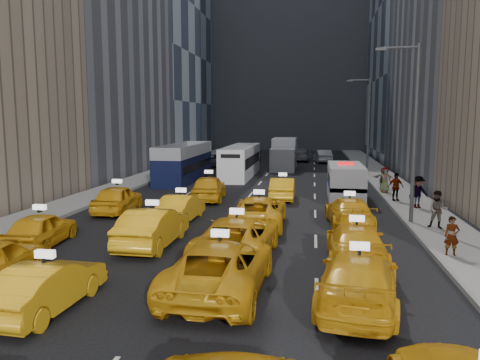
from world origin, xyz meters
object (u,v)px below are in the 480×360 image
object	(u,v)px
city_bus	(241,161)
pedestrian_0	(452,236)
double_decker	(184,163)
box_truck	(284,154)
nypd_van	(345,182)

from	to	relation	value
city_bus	pedestrian_0	distance (m)	26.82
double_decker	box_truck	world-z (taller)	box_truck
nypd_van	box_truck	world-z (taller)	box_truck
double_decker	pedestrian_0	xyz separation A→B (m)	(16.32, -20.62, -0.63)
double_decker	city_bus	world-z (taller)	double_decker
box_truck	pedestrian_0	distance (m)	31.90
nypd_van	pedestrian_0	world-z (taller)	nypd_van
box_truck	pedestrian_0	size ratio (longest dim) A/B	4.71
city_bus	box_truck	world-z (taller)	box_truck
box_truck	nypd_van	bearing A→B (deg)	-73.36
double_decker	city_bus	size ratio (longest dim) A/B	0.97
pedestrian_0	nypd_van	bearing A→B (deg)	107.93
double_decker	pedestrian_0	world-z (taller)	double_decker
nypd_van	double_decker	xyz separation A→B (m)	(-13.18, 7.52, 0.41)
box_truck	double_decker	bearing A→B (deg)	-127.90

